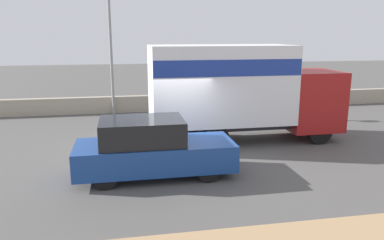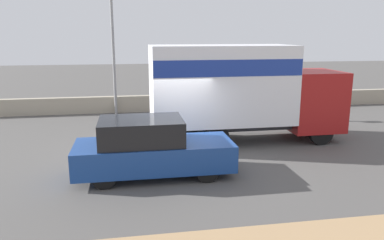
{
  "view_description": "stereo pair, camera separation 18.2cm",
  "coord_description": "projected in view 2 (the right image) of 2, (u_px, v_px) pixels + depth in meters",
  "views": [
    {
      "loc": [
        -1.63,
        -11.1,
        3.9
      ],
      "look_at": [
        0.51,
        0.38,
        1.22
      ],
      "focal_mm": 35.0,
      "sensor_mm": 36.0,
      "label": 1
    },
    {
      "loc": [
        -1.46,
        -11.13,
        3.9
      ],
      "look_at": [
        0.51,
        0.38,
        1.22
      ],
      "focal_mm": 35.0,
      "sensor_mm": 36.0,
      "label": 2
    }
  ],
  "objects": [
    {
      "name": "car_hatchback",
      "position": [
        151.0,
        148.0,
        10.41
      ],
      "size": [
        4.37,
        1.71,
        1.64
      ],
      "color": "navy",
      "rests_on": "ground_plane"
    },
    {
      "name": "stone_wall_backdrop",
      "position": [
        158.0,
        103.0,
        19.39
      ],
      "size": [
        60.0,
        0.35,
        0.83
      ],
      "color": "#A39984",
      "rests_on": "ground_plane"
    },
    {
      "name": "street_lamp",
      "position": [
        113.0,
        39.0,
        17.93
      ],
      "size": [
        0.56,
        0.28,
        6.25
      ],
      "color": "gray",
      "rests_on": "ground_plane"
    },
    {
      "name": "ground_plane",
      "position": [
        178.0,
        161.0,
        11.8
      ],
      "size": [
        80.0,
        80.0,
        0.0
      ],
      "primitive_type": "plane",
      "color": "#514F4C"
    },
    {
      "name": "box_truck",
      "position": [
        239.0,
        87.0,
        13.55
      ],
      "size": [
        6.98,
        2.32,
        3.53
      ],
      "color": "maroon",
      "rests_on": "ground_plane"
    }
  ]
}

